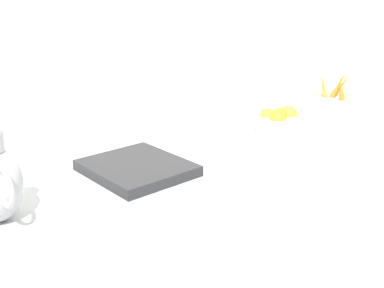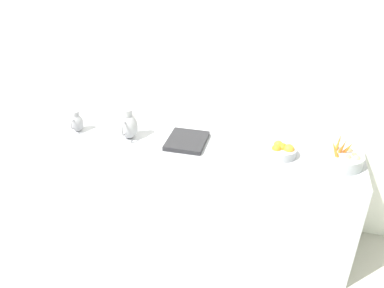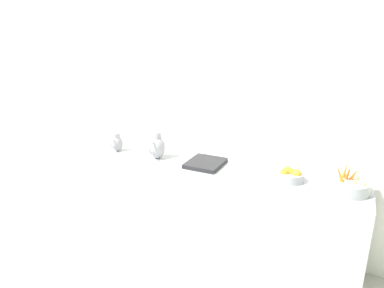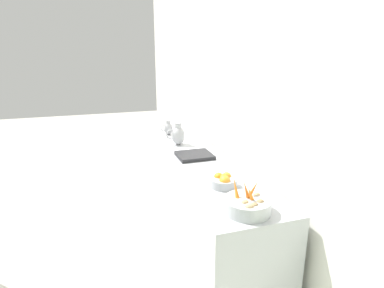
{
  "view_description": "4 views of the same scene",
  "coord_description": "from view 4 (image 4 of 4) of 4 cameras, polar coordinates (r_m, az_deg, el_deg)",
  "views": [
    {
      "loc": [
        -0.3,
        -0.79,
        1.53
      ],
      "look_at": [
        -1.41,
        0.18,
        1.03
      ],
      "focal_mm": 43.21,
      "sensor_mm": 36.0,
      "label": 1
    },
    {
      "loc": [
        1.13,
        0.75,
        2.51
      ],
      "look_at": [
        -1.36,
        0.11,
        1.02
      ],
      "focal_mm": 37.12,
      "sensor_mm": 36.0,
      "label": 2
    },
    {
      "loc": [
        1.12,
        1.18,
        2.07
      ],
      "look_at": [
        -1.49,
        -0.09,
        1.12
      ],
      "focal_mm": 32.36,
      "sensor_mm": 36.0,
      "label": 3
    },
    {
      "loc": [
        -0.57,
        2.85,
        1.95
      ],
      "look_at": [
        -1.51,
        -0.03,
        1.05
      ],
      "focal_mm": 29.52,
      "sensor_mm": 36.0,
      "label": 4
    }
  ],
  "objects": [
    {
      "name": "metal_pitcher_short",
      "position": [
        3.99,
        -4.31,
        2.84
      ],
      "size": [
        0.15,
        0.11,
        0.18
      ],
      "color": "#939399",
      "rests_on": "prep_counter"
    },
    {
      "name": "counter_sink_basin",
      "position": [
        3.14,
        0.45,
        -2.07
      ],
      "size": [
        0.34,
        0.3,
        0.04
      ],
      "primitive_type": "cube",
      "color": "#232326",
      "rests_on": "prep_counter"
    },
    {
      "name": "orange_bowl",
      "position": [
        2.48,
        5.72,
        -6.68
      ],
      "size": [
        0.21,
        0.21,
        0.11
      ],
      "color": "#9EA0A5",
      "rests_on": "prep_counter"
    },
    {
      "name": "prep_counter",
      "position": [
        3.33,
        0.45,
        -10.04
      ],
      "size": [
        0.65,
        2.7,
        0.93
      ],
      "primitive_type": "cube",
      "color": "#ADAFB5",
      "rests_on": "ground_plane"
    },
    {
      "name": "metal_pitcher_tall",
      "position": [
        3.54,
        -2.55,
        1.68
      ],
      "size": [
        0.21,
        0.15,
        0.25
      ],
      "color": "#A3A3A8",
      "rests_on": "prep_counter"
    },
    {
      "name": "ground_plane",
      "position": [
        3.5,
        -25.52,
        -19.2
      ],
      "size": [
        15.18,
        15.18,
        0.0
      ],
      "primitive_type": "plane",
      "color": "#B7B2A5"
    },
    {
      "name": "vegetable_colander",
      "position": [
        2.13,
        9.98,
        -10.75
      ],
      "size": [
        0.31,
        0.31,
        0.23
      ],
      "color": "#ADAFB5",
      "rests_on": "prep_counter"
    },
    {
      "name": "tile_wall_left",
      "position": [
        2.74,
        12.61,
        6.59
      ],
      "size": [
        0.1,
        8.26,
        3.0
      ],
      "primitive_type": "cube",
      "color": "white",
      "rests_on": "ground_plane"
    }
  ]
}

